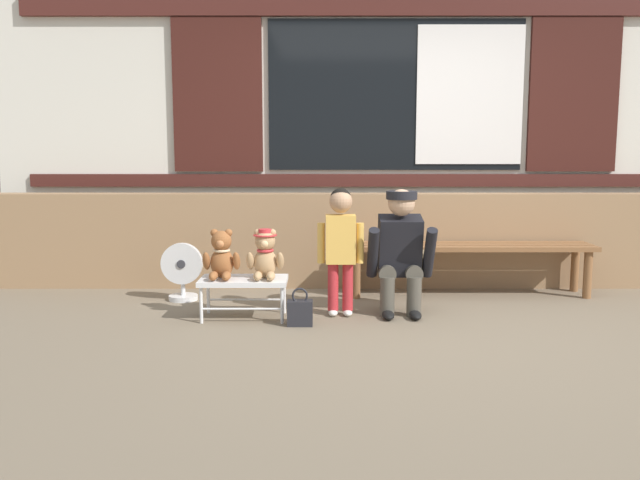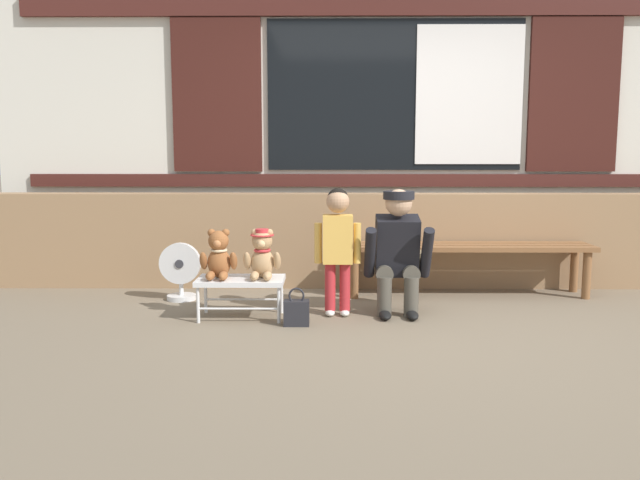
{
  "view_description": "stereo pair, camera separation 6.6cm",
  "coord_description": "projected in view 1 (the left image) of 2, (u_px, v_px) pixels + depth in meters",
  "views": [
    {
      "loc": [
        -0.71,
        -4.48,
        1.22
      ],
      "look_at": [
        -0.69,
        0.51,
        0.55
      ],
      "focal_mm": 36.83,
      "sensor_mm": 36.0,
      "label": 1
    },
    {
      "loc": [
        -0.65,
        -4.48,
        1.22
      ],
      "look_at": [
        -0.69,
        0.51,
        0.55
      ],
      "focal_mm": 36.83,
      "sensor_mm": 36.0,
      "label": 2
    }
  ],
  "objects": [
    {
      "name": "wooden_bench_long",
      "position": [
        466.0,
        252.0,
        5.61
      ],
      "size": [
        2.1,
        0.4,
        0.44
      ],
      "color": "brown",
      "rests_on": "ground"
    },
    {
      "name": "shop_facade",
      "position": [
        392.0,
        108.0,
        6.31
      ],
      "size": [
        7.59,
        0.26,
        3.25
      ],
      "color": "silver",
      "rests_on": "ground"
    },
    {
      "name": "ground_plane",
      "position": [
        419.0,
        327.0,
        4.61
      ],
      "size": [
        60.0,
        60.0,
        0.0
      ],
      "primitive_type": "plane",
      "color": "#756651"
    },
    {
      "name": "small_display_bench",
      "position": [
        241.0,
        283.0,
        4.82
      ],
      "size": [
        0.64,
        0.36,
        0.3
      ],
      "color": "silver",
      "rests_on": "ground"
    },
    {
      "name": "floor_fan",
      "position": [
        180.0,
        272.0,
        5.4
      ],
      "size": [
        0.34,
        0.24,
        0.48
      ],
      "color": "silver",
      "rests_on": "ground"
    },
    {
      "name": "adult_crouching",
      "position": [
        399.0,
        251.0,
        4.93
      ],
      "size": [
        0.5,
        0.49,
        0.95
      ],
      "color": "#4C473D",
      "rests_on": "ground"
    },
    {
      "name": "teddy_bear_with_hat",
      "position": [
        263.0,
        255.0,
        4.8
      ],
      "size": [
        0.28,
        0.27,
        0.36
      ],
      "color": "tan",
      "rests_on": "small_display_bench"
    },
    {
      "name": "brick_low_wall",
      "position": [
        396.0,
        240.0,
        5.96
      ],
      "size": [
        7.44,
        0.25,
        0.85
      ],
      "primitive_type": "cube",
      "color": "#997551",
      "rests_on": "ground"
    },
    {
      "name": "child_standing",
      "position": [
        338.0,
        237.0,
        4.86
      ],
      "size": [
        0.35,
        0.18,
        0.96
      ],
      "color": "#B7282D",
      "rests_on": "ground"
    },
    {
      "name": "teddy_bear_plain",
      "position": [
        219.0,
        256.0,
        4.8
      ],
      "size": [
        0.28,
        0.26,
        0.36
      ],
      "color": "#93562D",
      "rests_on": "small_display_bench"
    },
    {
      "name": "handbag_on_ground",
      "position": [
        297.0,
        312.0,
        4.64
      ],
      "size": [
        0.18,
        0.11,
        0.27
      ],
      "color": "#232328",
      "rests_on": "ground"
    }
  ]
}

